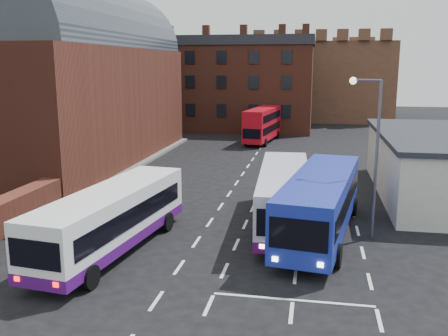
% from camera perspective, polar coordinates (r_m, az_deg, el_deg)
% --- Properties ---
extents(ground, '(180.00, 180.00, 0.00)m').
position_cam_1_polar(ground, '(22.85, -4.60, -10.47)').
color(ground, black).
extents(railway_station, '(12.00, 28.00, 16.00)m').
position_cam_1_polar(railway_station, '(46.48, -16.84, 10.02)').
color(railway_station, '#602B1E').
rests_on(railway_station, ground).
extents(forecourt_wall, '(1.20, 10.00, 1.80)m').
position_cam_1_polar(forecourt_wall, '(28.48, -23.86, -5.03)').
color(forecourt_wall, '#602B1E').
rests_on(forecourt_wall, ground).
extents(brick_terrace, '(22.00, 10.00, 11.00)m').
position_cam_1_polar(brick_terrace, '(67.49, 0.51, 9.08)').
color(brick_terrace, brown).
rests_on(brick_terrace, ground).
extents(castle_keep, '(22.00, 22.00, 12.00)m').
position_cam_1_polar(castle_keep, '(86.46, 10.83, 9.79)').
color(castle_keep, brown).
rests_on(castle_keep, ground).
extents(bus_white_outbound, '(3.83, 11.16, 2.98)m').
position_cam_1_polar(bus_white_outbound, '(23.84, -12.69, -5.29)').
color(bus_white_outbound, white).
rests_on(bus_white_outbound, ground).
extents(bus_white_inbound, '(3.31, 11.42, 3.08)m').
position_cam_1_polar(bus_white_inbound, '(27.13, 6.88, -2.88)').
color(bus_white_inbound, silver).
rests_on(bus_white_inbound, ground).
extents(bus_blue, '(4.47, 12.09, 3.22)m').
position_cam_1_polar(bus_blue, '(25.68, 10.99, -3.65)').
color(bus_blue, '#18289B').
rests_on(bus_blue, ground).
extents(bus_red_double, '(3.42, 9.78, 3.83)m').
position_cam_1_polar(bus_red_double, '(56.53, 4.42, 5.01)').
color(bus_red_double, '#B90A19').
rests_on(bus_red_double, ground).
extents(street_lamp, '(1.52, 0.82, 8.03)m').
position_cam_1_polar(street_lamp, '(25.49, 16.52, 2.72)').
color(street_lamp, '#535559').
rests_on(street_lamp, ground).
extents(pedestrian_beige, '(0.87, 0.78, 1.47)m').
position_cam_1_polar(pedestrian_beige, '(22.97, -20.99, -9.16)').
color(pedestrian_beige, tan).
rests_on(pedestrian_beige, ground).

